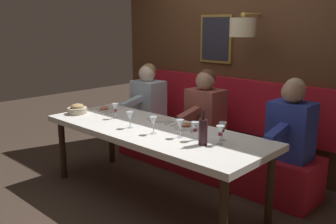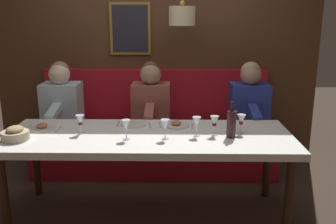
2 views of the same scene
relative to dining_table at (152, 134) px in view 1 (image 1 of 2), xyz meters
name	(u,v)px [view 1 (image 1 of 2)]	position (x,y,z in m)	size (l,w,h in m)	color
ground_plane	(153,197)	(0.00, 0.00, -0.68)	(12.00, 12.00, 0.00)	#423328
dining_table	(152,134)	(0.00, 0.00, 0.00)	(0.90, 2.42, 0.74)	white
banquette_bench	(206,155)	(0.89, 0.00, -0.45)	(0.52, 2.62, 0.45)	red
back_wall_panel	(237,55)	(1.46, 0.00, 0.69)	(0.59, 3.82, 2.90)	#51331E
diner_nearest	(291,122)	(0.88, -1.02, 0.14)	(0.60, 0.40, 0.79)	#283893
diner_near	(205,106)	(0.88, 0.03, 0.14)	(0.60, 0.40, 0.79)	#934C42
diner_middle	(148,96)	(0.88, 0.98, 0.14)	(0.60, 0.40, 0.79)	silver
place_setting_0	(161,120)	(0.27, 0.15, 0.07)	(0.24, 0.32, 0.01)	silver
place_setting_1	(186,126)	(0.24, -0.24, 0.08)	(0.24, 0.32, 0.05)	white
place_setting_2	(104,110)	(0.13, 0.94, 0.08)	(0.24, 0.31, 0.05)	silver
wine_glass_0	(195,127)	(-0.01, -0.55, 0.18)	(0.07, 0.07, 0.16)	silver
wine_glass_1	(153,121)	(-0.13, -0.15, 0.18)	(0.07, 0.07, 0.16)	silver
wine_glass_2	(223,128)	(0.15, -0.73, 0.18)	(0.07, 0.07, 0.16)	silver
wine_glass_3	(220,131)	(0.04, -0.78, 0.18)	(0.07, 0.07, 0.16)	silver
wine_glass_4	(180,125)	(-0.04, -0.41, 0.18)	(0.07, 0.07, 0.16)	silver
wine_glass_5	(115,108)	(0.00, 0.57, 0.18)	(0.07, 0.07, 0.16)	silver
wine_glass_6	(130,116)	(-0.14, 0.16, 0.18)	(0.07, 0.07, 0.16)	silver
wine_bottle	(203,132)	(-0.07, -0.68, 0.18)	(0.08, 0.08, 0.30)	#33191E
bread_bowl	(77,109)	(-0.16, 1.05, 0.11)	(0.22, 0.22, 0.12)	beige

